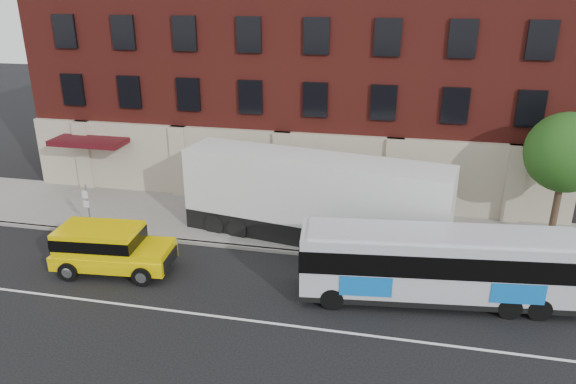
% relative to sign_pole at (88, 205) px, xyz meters
% --- Properties ---
extents(ground, '(120.00, 120.00, 0.00)m').
position_rel_sign_pole_xyz_m(ground, '(8.50, -6.15, -1.45)').
color(ground, black).
rests_on(ground, ground).
extents(sidewalk, '(60.00, 6.00, 0.15)m').
position_rel_sign_pole_xyz_m(sidewalk, '(8.50, 2.85, -1.38)').
color(sidewalk, gray).
rests_on(sidewalk, ground).
extents(kerb, '(60.00, 0.25, 0.15)m').
position_rel_sign_pole_xyz_m(kerb, '(8.50, -0.15, -1.38)').
color(kerb, gray).
rests_on(kerb, ground).
extents(lane_line, '(60.00, 0.12, 0.01)m').
position_rel_sign_pole_xyz_m(lane_line, '(8.50, -5.65, -1.45)').
color(lane_line, silver).
rests_on(lane_line, ground).
extents(building, '(30.00, 12.10, 15.00)m').
position_rel_sign_pole_xyz_m(building, '(8.49, 10.77, 6.13)').
color(building, maroon).
rests_on(building, sidewalk).
extents(sign_pole, '(0.30, 0.20, 2.50)m').
position_rel_sign_pole_xyz_m(sign_pole, '(0.00, 0.00, 0.00)').
color(sign_pole, gray).
rests_on(sign_pole, ground).
extents(street_tree, '(3.60, 3.60, 6.20)m').
position_rel_sign_pole_xyz_m(street_tree, '(22.04, 3.34, 2.96)').
color(street_tree, '#3E2C1F').
rests_on(street_tree, sidewalk).
extents(city_bus, '(10.82, 3.49, 2.91)m').
position_rel_sign_pole_xyz_m(city_bus, '(16.55, -2.77, 0.16)').
color(city_bus, silver).
rests_on(city_bus, ground).
extents(yellow_suv, '(5.32, 2.62, 2.00)m').
position_rel_sign_pole_xyz_m(yellow_suv, '(2.91, -3.30, -0.30)').
color(yellow_suv, '#FFDA00').
rests_on(yellow_suv, ground).
extents(shipping_container, '(12.80, 4.69, 4.18)m').
position_rel_sign_pole_xyz_m(shipping_container, '(10.95, 1.45, 0.62)').
color(shipping_container, black).
rests_on(shipping_container, ground).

